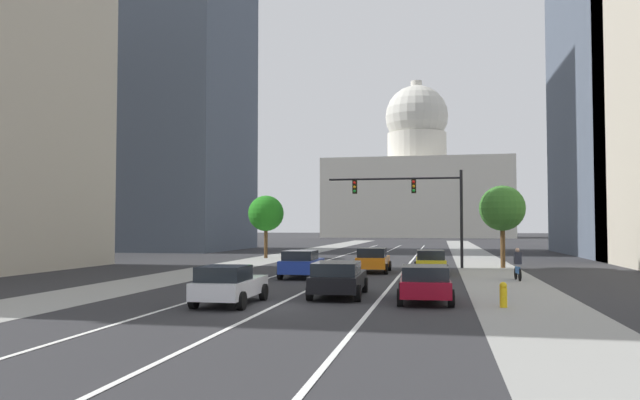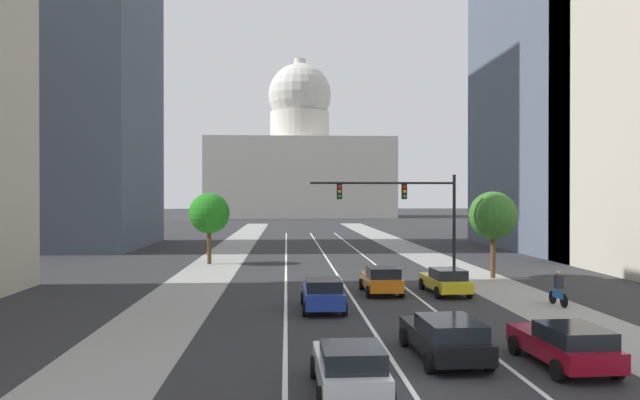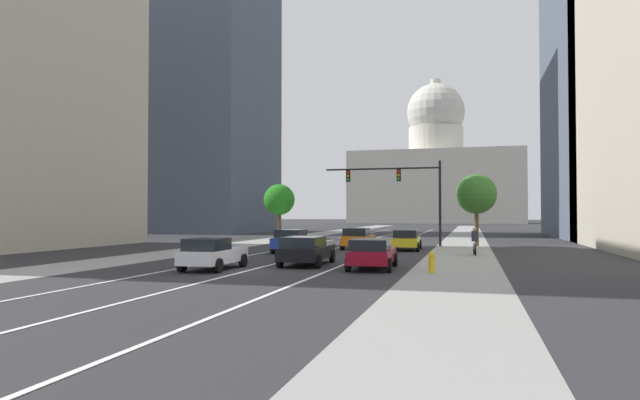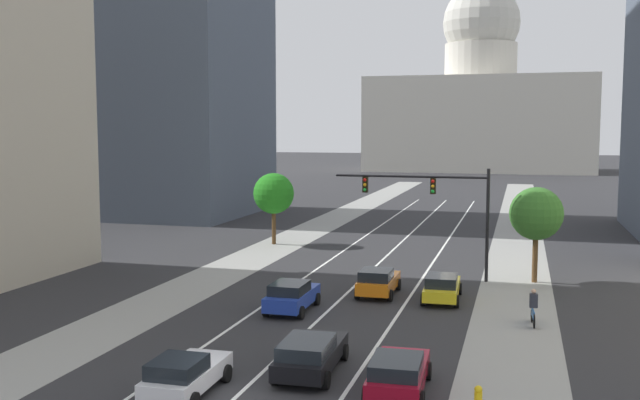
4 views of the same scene
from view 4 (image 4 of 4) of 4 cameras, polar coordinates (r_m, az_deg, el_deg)
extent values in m
plane|color=#2B2B2D|center=(63.04, 7.21, -2.65)|extent=(400.00, 400.00, 0.00)
cube|color=gray|center=(60.23, -2.01, -2.99)|extent=(4.04, 130.00, 0.01)
cube|color=gray|center=(57.43, 15.40, -3.63)|extent=(4.04, 130.00, 0.01)
cube|color=white|center=(49.23, 0.56, -4.95)|extent=(0.16, 90.00, 0.01)
cube|color=white|center=(48.45, 4.57, -5.14)|extent=(0.16, 90.00, 0.01)
cube|color=white|center=(47.92, 8.69, -5.31)|extent=(0.16, 90.00, 0.01)
cube|color=beige|center=(160.11, 12.51, 5.86)|extent=(46.80, 24.92, 19.86)
cylinder|color=beige|center=(160.76, 12.62, 10.71)|extent=(15.25, 15.25, 7.28)
sphere|color=beige|center=(161.69, 12.68, 13.57)|extent=(16.26, 16.26, 16.26)
cube|color=maroon|center=(25.76, 6.27, -13.58)|extent=(1.99, 4.40, 0.60)
cube|color=black|center=(24.90, 6.08, -12.94)|extent=(1.75, 2.27, 0.49)
cylinder|color=black|center=(27.35, 4.73, -13.07)|extent=(0.25, 0.65, 0.64)
cylinder|color=black|center=(27.16, 8.58, -13.25)|extent=(0.25, 0.65, 0.64)
cylinder|color=black|center=(24.61, 3.69, -15.24)|extent=(0.25, 0.65, 0.64)
cylinder|color=black|center=(24.41, 8.00, -15.47)|extent=(0.25, 0.65, 0.64)
cube|color=orange|center=(39.82, 4.67, -6.58)|extent=(1.81, 4.12, 0.67)
cube|color=black|center=(38.96, 4.47, -5.93)|extent=(1.65, 1.93, 0.55)
cylinder|color=black|center=(41.39, 3.81, -6.57)|extent=(0.22, 0.64, 0.64)
cylinder|color=black|center=(41.09, 6.25, -6.69)|extent=(0.22, 0.64, 0.64)
cylinder|color=black|center=(38.73, 2.98, -7.43)|extent=(0.22, 0.64, 0.64)
cylinder|color=black|center=(38.40, 5.59, -7.56)|extent=(0.22, 0.64, 0.64)
cube|color=yellow|center=(39.05, 9.66, -6.95)|extent=(1.89, 4.57, 0.58)
cube|color=black|center=(38.34, 9.61, -6.33)|extent=(1.66, 2.11, 0.54)
cylinder|color=black|center=(40.67, 8.59, -6.85)|extent=(0.24, 0.65, 0.64)
cylinder|color=black|center=(40.56, 11.02, -6.92)|extent=(0.24, 0.65, 0.64)
cylinder|color=black|center=(37.69, 8.18, -7.84)|extent=(0.24, 0.65, 0.64)
cylinder|color=black|center=(37.58, 10.81, -7.93)|extent=(0.24, 0.65, 0.64)
cube|color=#1E389E|center=(36.31, -2.21, -7.75)|extent=(1.79, 4.19, 0.69)
cube|color=black|center=(35.74, -2.45, -6.98)|extent=(1.64, 2.14, 0.52)
cylinder|color=black|center=(37.98, -2.84, -7.69)|extent=(0.22, 0.64, 0.64)
cylinder|color=black|center=(37.47, -0.24, -7.87)|extent=(0.22, 0.64, 0.64)
cylinder|color=black|center=(35.37, -4.30, -8.71)|extent=(0.22, 0.64, 0.64)
cylinder|color=black|center=(34.82, -1.52, -8.92)|extent=(0.22, 0.64, 0.64)
cube|color=black|center=(27.56, -0.67, -12.23)|extent=(2.05, 4.86, 0.62)
cube|color=black|center=(26.69, -1.07, -11.56)|extent=(1.81, 2.58, 0.50)
cylinder|color=black|center=(29.38, -1.68, -11.71)|extent=(0.24, 0.65, 0.64)
cylinder|color=black|center=(28.96, 1.97, -11.97)|extent=(0.24, 0.65, 0.64)
cylinder|color=black|center=(26.41, -3.58, -13.76)|extent=(0.24, 0.65, 0.64)
cylinder|color=black|center=(25.95, 0.48, -14.10)|extent=(0.24, 0.65, 0.64)
cube|color=silver|center=(25.85, -10.48, -13.56)|extent=(1.79, 4.13, 0.61)
cube|color=black|center=(25.03, -11.26, -12.86)|extent=(1.62, 1.88, 0.53)
cylinder|color=black|center=(27.49, -10.86, -13.05)|extent=(0.23, 0.64, 0.64)
cylinder|color=black|center=(26.82, -7.44, -13.48)|extent=(0.23, 0.64, 0.64)
cylinder|color=black|center=(25.16, -13.71, -14.92)|extent=(0.23, 0.64, 0.64)
cylinder|color=black|center=(43.63, 13.14, -2.00)|extent=(0.20, 0.20, 6.75)
cylinder|color=black|center=(43.80, 7.17, 1.86)|extent=(9.24, 0.14, 0.14)
cube|color=black|center=(43.65, 8.96, 1.10)|extent=(0.32, 0.28, 0.96)
sphere|color=red|center=(43.48, 8.94, 1.48)|extent=(0.20, 0.20, 0.20)
sphere|color=orange|center=(43.50, 8.94, 1.08)|extent=(0.20, 0.20, 0.20)
sphere|color=green|center=(43.53, 8.93, 0.69)|extent=(0.20, 0.20, 0.20)
cube|color=black|center=(44.33, 3.62, 1.23)|extent=(0.32, 0.28, 0.96)
sphere|color=red|center=(44.16, 3.58, 1.60)|extent=(0.20, 0.20, 0.20)
sphere|color=orange|center=(44.18, 3.58, 1.21)|extent=(0.20, 0.20, 0.20)
sphere|color=green|center=(44.21, 3.57, 0.82)|extent=(0.20, 0.20, 0.20)
sphere|color=yellow|center=(24.33, 12.45, -14.46)|extent=(0.26, 0.26, 0.26)
cylinder|color=black|center=(34.68, 16.62, -9.21)|extent=(0.10, 0.66, 0.66)
cylinder|color=black|center=(35.69, 16.46, -8.78)|extent=(0.10, 0.66, 0.66)
cube|color=#1959B2|center=(35.13, 16.55, -8.64)|extent=(0.14, 1.00, 0.36)
cube|color=#262833|center=(34.93, 16.59, -7.66)|extent=(0.38, 0.31, 0.64)
sphere|color=tan|center=(34.91, 16.59, -6.95)|extent=(0.22, 0.22, 0.22)
cylinder|color=#51381E|center=(44.52, 16.69, -4.37)|extent=(0.32, 0.32, 3.02)
sphere|color=#306525|center=(44.15, 16.78, -1.04)|extent=(3.13, 3.13, 3.13)
cylinder|color=#51381E|center=(56.71, -3.68, -2.07)|extent=(0.32, 0.32, 2.91)
sphere|color=#227D1C|center=(56.41, -3.70, 0.53)|extent=(3.21, 3.21, 3.21)
camera|label=1|loc=(7.09, -56.03, -58.88)|focal=33.98mm
camera|label=2|loc=(14.35, -48.71, -11.40)|focal=33.34mm
camera|label=3|loc=(6.78, 176.28, -81.51)|focal=31.33mm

